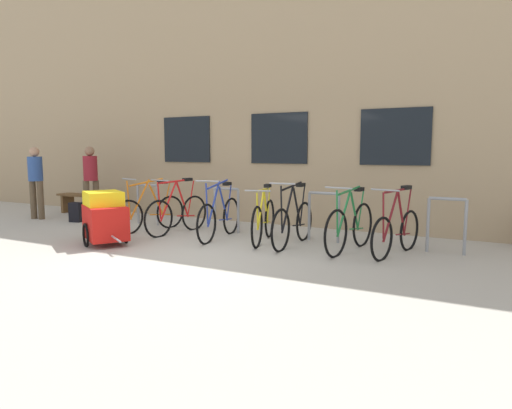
# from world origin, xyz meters

# --- Properties ---
(ground_plane) EXTENTS (42.00, 42.00, 0.00)m
(ground_plane) POSITION_xyz_m (0.00, 0.00, 0.00)
(ground_plane) COLOR #B2ADA0
(storefront_building) EXTENTS (28.00, 7.97, 6.88)m
(storefront_building) POSITION_xyz_m (0.00, 7.17, 3.44)
(storefront_building) COLOR tan
(storefront_building) RESTS_ON ground
(bike_rack) EXTENTS (6.59, 0.05, 0.88)m
(bike_rack) POSITION_xyz_m (0.47, 1.90, 0.53)
(bike_rack) COLOR gray
(bike_rack) RESTS_ON ground
(bicycle_green) EXTENTS (0.44, 1.72, 1.08)m
(bicycle_green) POSITION_xyz_m (2.10, 1.37, 0.40)
(bicycle_green) COLOR black
(bicycle_green) RESTS_ON ground
(bicycle_red) EXTENTS (0.44, 1.68, 1.08)m
(bicycle_red) POSITION_xyz_m (-1.31, 1.35, 0.39)
(bicycle_red) COLOR black
(bicycle_red) RESTS_ON ground
(bicycle_black) EXTENTS (0.44, 1.73, 1.11)m
(bicycle_black) POSITION_xyz_m (1.12, 1.36, 0.39)
(bicycle_black) COLOR black
(bicycle_black) RESTS_ON ground
(bicycle_orange) EXTENTS (0.54, 1.66, 1.09)m
(bicycle_orange) POSITION_xyz_m (-1.96, 1.32, 0.38)
(bicycle_orange) COLOR black
(bicycle_orange) RESTS_ON ground
(bicycle_yellow) EXTENTS (0.54, 1.66, 1.02)m
(bicycle_yellow) POSITION_xyz_m (0.55, 1.39, 0.39)
(bicycle_yellow) COLOR black
(bicycle_yellow) RESTS_ON ground
(bicycle_maroon) EXTENTS (0.54, 1.59, 1.07)m
(bicycle_maroon) POSITION_xyz_m (2.81, 1.44, 0.38)
(bicycle_maroon) COLOR black
(bicycle_maroon) RESTS_ON ground
(bicycle_blue) EXTENTS (0.44, 1.75, 1.11)m
(bicycle_blue) POSITION_xyz_m (-0.30, 1.30, 0.39)
(bicycle_blue) COLOR black
(bicycle_blue) RESTS_ON ground
(bike_trailer) EXTENTS (1.40, 1.03, 0.92)m
(bike_trailer) POSITION_xyz_m (-1.76, -0.05, 0.47)
(bike_trailer) COLOR red
(bike_trailer) RESTS_ON ground
(wooden_bench) EXTENTS (1.66, 0.40, 0.50)m
(wooden_bench) POSITION_xyz_m (-5.01, 2.42, 0.36)
(wooden_bench) COLOR brown
(wooden_bench) RESTS_ON ground
(person_by_bench) EXTENTS (0.32, 0.33, 1.69)m
(person_by_bench) POSITION_xyz_m (-4.29, 1.96, 0.98)
(person_by_bench) COLOR brown
(person_by_bench) RESTS_ON ground
(person_browsing) EXTENTS (0.36, 0.32, 1.68)m
(person_browsing) POSITION_xyz_m (-5.35, 1.30, 0.97)
(person_browsing) COLOR brown
(person_browsing) RESTS_ON ground
(backpack) EXTENTS (0.31, 0.25, 0.44)m
(backpack) POSITION_xyz_m (-4.18, 1.42, 0.22)
(backpack) COLOR black
(backpack) RESTS_ON ground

